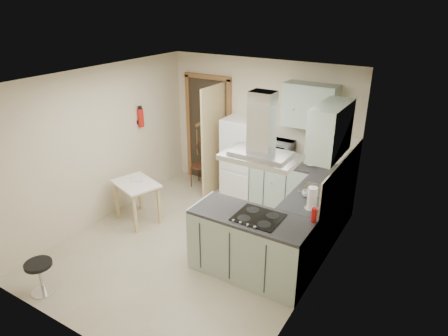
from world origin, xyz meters
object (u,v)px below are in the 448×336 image
Objects in this scene: stool at (41,277)px; bentwood_chair at (201,166)px; peninsula at (250,245)px; extractor_hood at (261,157)px; fridge at (242,158)px; microwave at (277,149)px; drop_leaf_table at (138,202)px.

bentwood_chair is at bearing 90.48° from stool.
extractor_hood is at bearing 0.00° from peninsula.
bentwood_chair is at bearing 138.59° from extractor_hood.
bentwood_chair is (-0.88, -0.04, -0.33)m from fridge.
extractor_hood is 2.20m from microwave.
extractor_hood reaches higher than microwave.
extractor_hood is at bearing -47.03° from bentwood_chair.
fridge is 2.35m from peninsula.
microwave is (0.67, 0.01, 0.30)m from fridge.
stool is (0.17, -1.96, -0.12)m from drop_leaf_table.
peninsula is at bearing 39.05° from stool.
microwave is at bearing -3.89° from bentwood_chair.
extractor_hood is (0.10, 0.00, 1.27)m from peninsula.
bentwood_chair is (-2.20, 1.94, -1.30)m from extractor_hood.
peninsula is 2.09× the size of drop_leaf_table.
peninsula reaches higher than bentwood_chair.
peninsula is 3.47× the size of stool.
stool is 4.05m from microwave.
drop_leaf_table is 0.88× the size of bentwood_chair.
extractor_hood is 1.07× the size of bentwood_chair.
fridge reaches higher than bentwood_chair.
stool is at bearing -112.40° from microwave.
fridge is 2.03× the size of drop_leaf_table.
drop_leaf_table reaches higher than stool.
extractor_hood is at bearing -71.71° from microwave.
bentwood_chair is 3.63m from stool.
peninsula is 2.68m from stool.
drop_leaf_table is 1.35× the size of microwave.
drop_leaf_table is at bearing -134.60° from microwave.
extractor_hood reaches higher than bentwood_chair.
peninsula is at bearing -48.36° from bentwood_chair.
extractor_hood is 2.73m from drop_leaf_table.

